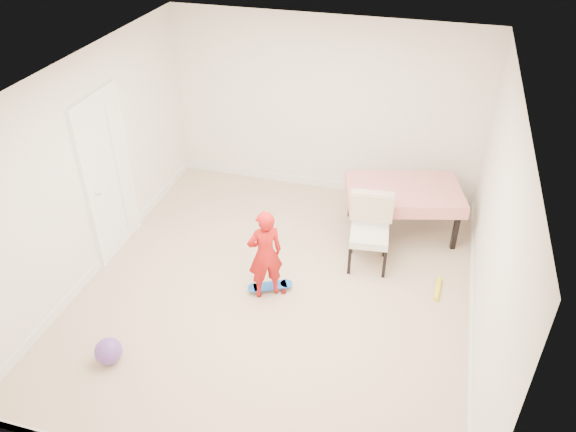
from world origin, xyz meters
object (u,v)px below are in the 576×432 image
(dining_table, at_px, (402,210))
(child, at_px, (265,256))
(skateboard, at_px, (270,288))
(dining_chair, at_px, (369,234))
(balloon, at_px, (108,351))

(dining_table, distance_m, child, 2.20)
(skateboard, relative_size, child, 0.48)
(dining_chair, relative_size, balloon, 3.40)
(balloon, bearing_deg, child, 48.75)
(dining_chair, relative_size, skateboard, 1.77)
(skateboard, bearing_deg, dining_table, 24.12)
(dining_table, relative_size, balloon, 5.27)
(dining_chair, xyz_separation_m, balloon, (-2.29, -2.29, -0.34))
(child, relative_size, balloon, 4.03)
(dining_chair, distance_m, skateboard, 1.37)
(child, distance_m, balloon, 1.92)
(dining_chair, height_order, skateboard, dining_chair)
(dining_chair, bearing_deg, balloon, -141.44)
(dining_table, distance_m, balloon, 4.07)
(dining_table, bearing_deg, balloon, -144.60)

